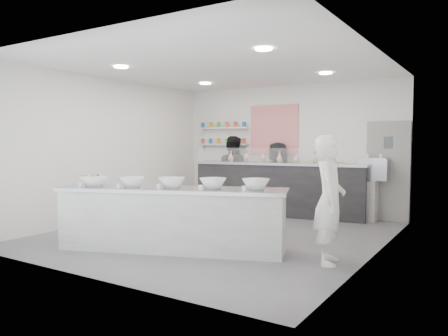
# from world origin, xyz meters

# --- Properties ---
(floor) EXTENTS (6.00, 6.00, 0.00)m
(floor) POSITION_xyz_m (0.00, 0.00, 0.00)
(floor) COLOR #515156
(floor) RESTS_ON ground
(ceiling) EXTENTS (6.00, 6.00, 0.00)m
(ceiling) POSITION_xyz_m (0.00, 0.00, 3.00)
(ceiling) COLOR white
(ceiling) RESTS_ON floor
(back_wall) EXTENTS (5.50, 0.00, 5.50)m
(back_wall) POSITION_xyz_m (0.00, 3.00, 1.50)
(back_wall) COLOR white
(back_wall) RESTS_ON floor
(left_wall) EXTENTS (0.00, 6.00, 6.00)m
(left_wall) POSITION_xyz_m (-2.75, 0.00, 1.50)
(left_wall) COLOR white
(left_wall) RESTS_ON floor
(right_wall) EXTENTS (0.00, 6.00, 6.00)m
(right_wall) POSITION_xyz_m (2.75, 0.00, 1.50)
(right_wall) COLOR white
(right_wall) RESTS_ON floor
(back_door) EXTENTS (0.88, 0.04, 2.10)m
(back_door) POSITION_xyz_m (2.30, 2.97, 1.05)
(back_door) COLOR gray
(back_door) RESTS_ON floor
(pattern_panel) EXTENTS (1.25, 0.03, 1.20)m
(pattern_panel) POSITION_xyz_m (-0.35, 2.98, 1.95)
(pattern_panel) COLOR red
(pattern_panel) RESTS_ON back_wall
(jar_shelf_lower) EXTENTS (1.45, 0.22, 0.04)m
(jar_shelf_lower) POSITION_xyz_m (-1.75, 2.90, 1.60)
(jar_shelf_lower) COLOR silver
(jar_shelf_lower) RESTS_ON back_wall
(jar_shelf_upper) EXTENTS (1.45, 0.22, 0.04)m
(jar_shelf_upper) POSITION_xyz_m (-1.75, 2.90, 2.02)
(jar_shelf_upper) COLOR silver
(jar_shelf_upper) RESTS_ON back_wall
(preserve_jars) EXTENTS (1.45, 0.10, 0.56)m
(preserve_jars) POSITION_xyz_m (-1.75, 2.88, 1.88)
(preserve_jars) COLOR red
(preserve_jars) RESTS_ON jar_shelf_lower
(downlight_0) EXTENTS (0.24, 0.24, 0.02)m
(downlight_0) POSITION_xyz_m (-1.40, -1.00, 2.98)
(downlight_0) COLOR white
(downlight_0) RESTS_ON ceiling
(downlight_1) EXTENTS (0.24, 0.24, 0.02)m
(downlight_1) POSITION_xyz_m (1.40, -1.00, 2.98)
(downlight_1) COLOR white
(downlight_1) RESTS_ON ceiling
(downlight_2) EXTENTS (0.24, 0.24, 0.02)m
(downlight_2) POSITION_xyz_m (-1.40, 1.60, 2.98)
(downlight_2) COLOR white
(downlight_2) RESTS_ON ceiling
(downlight_3) EXTENTS (0.24, 0.24, 0.02)m
(downlight_3) POSITION_xyz_m (1.40, 1.60, 2.98)
(downlight_3) COLOR white
(downlight_3) RESTS_ON ceiling
(prep_counter) EXTENTS (3.60, 1.99, 0.97)m
(prep_counter) POSITION_xyz_m (0.02, -1.37, 0.48)
(prep_counter) COLOR #ACABA7
(prep_counter) RESTS_ON floor
(back_bar) EXTENTS (3.94, 1.23, 1.20)m
(back_bar) POSITION_xyz_m (0.06, 2.43, 0.60)
(back_bar) COLOR black
(back_bar) RESTS_ON floor
(sneeze_guard) EXTENTS (3.79, 0.54, 0.33)m
(sneeze_guard) POSITION_xyz_m (0.11, 2.09, 1.37)
(sneeze_guard) COLOR white
(sneeze_guard) RESTS_ON back_bar
(espresso_ledge) EXTENTS (1.17, 0.37, 0.87)m
(espresso_ledge) POSITION_xyz_m (1.55, 2.78, 0.44)
(espresso_ledge) COLOR #ACABA7
(espresso_ledge) RESTS_ON floor
(espresso_machine) EXTENTS (0.58, 0.40, 0.45)m
(espresso_machine) POSITION_xyz_m (2.07, 2.78, 1.09)
(espresso_machine) COLOR #93969E
(espresso_machine) RESTS_ON espresso_ledge
(cup_stacks) EXTENTS (0.26, 0.24, 0.36)m
(cup_stacks) POSITION_xyz_m (1.32, 2.78, 1.05)
(cup_stacks) COLOR tan
(cup_stacks) RESTS_ON espresso_ledge
(prep_bowls) EXTENTS (3.00, 1.52, 0.16)m
(prep_bowls) POSITION_xyz_m (0.02, -1.37, 1.05)
(prep_bowls) COLOR white
(prep_bowls) RESTS_ON prep_counter
(label_cards) EXTENTS (2.66, 0.04, 0.07)m
(label_cards) POSITION_xyz_m (-0.16, -1.86, 1.00)
(label_cards) COLOR white
(label_cards) RESTS_ON prep_counter
(cookie_bags) EXTENTS (2.53, 0.48, 0.25)m
(cookie_bags) POSITION_xyz_m (0.06, 2.43, 1.33)
(cookie_bags) COLOR pink
(cookie_bags) RESTS_ON back_bar
(woman_prep) EXTENTS (0.59, 0.74, 1.76)m
(woman_prep) POSITION_xyz_m (2.32, -0.82, 0.88)
(woman_prep) COLOR white
(woman_prep) RESTS_ON floor
(staff_left) EXTENTS (0.98, 0.82, 1.81)m
(staff_left) POSITION_xyz_m (-1.34, 2.68, 0.90)
(staff_left) COLOR black
(staff_left) RESTS_ON floor
(staff_right) EXTENTS (0.90, 0.67, 1.66)m
(staff_right) POSITION_xyz_m (-0.10, 2.68, 0.83)
(staff_right) COLOR black
(staff_right) RESTS_ON floor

